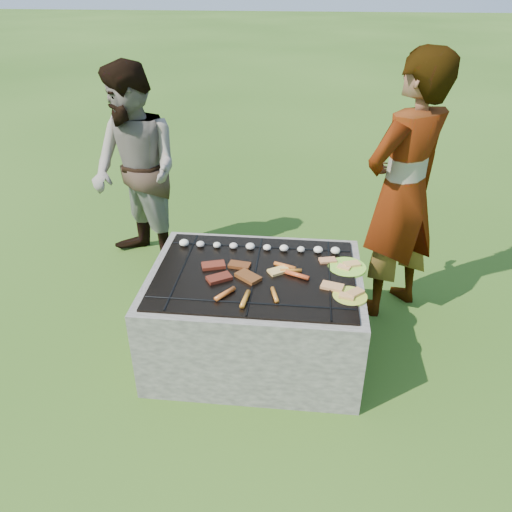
{
  "coord_description": "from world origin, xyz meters",
  "views": [
    {
      "loc": [
        0.27,
        -2.56,
        2.22
      ],
      "look_at": [
        0.0,
        0.05,
        0.7
      ],
      "focal_mm": 35.0,
      "sensor_mm": 36.0,
      "label": 1
    }
  ],
  "objects": [
    {
      "name": "mushrooms",
      "position": [
        -0.0,
        0.29,
        0.63
      ],
      "size": [
        1.06,
        0.06,
        0.04
      ],
      "color": "white",
      "rests_on": "fire_pit"
    },
    {
      "name": "plate_far",
      "position": [
        0.56,
        0.13,
        0.61
      ],
      "size": [
        0.27,
        0.27,
        0.03
      ],
      "color": "#CAFF3C",
      "rests_on": "fire_pit"
    },
    {
      "name": "plate_near",
      "position": [
        0.56,
        -0.19,
        0.61
      ],
      "size": [
        0.23,
        0.23,
        0.03
      ],
      "color": "yellow",
      "rests_on": "fire_pit"
    },
    {
      "name": "sausages",
      "position": [
        0.09,
        -0.13,
        0.63
      ],
      "size": [
        0.53,
        0.49,
        0.03
      ],
      "color": "orange",
      "rests_on": "fire_pit"
    },
    {
      "name": "pork_slabs",
      "position": [
        -0.15,
        -0.02,
        0.62
      ],
      "size": [
        0.4,
        0.28,
        0.02
      ],
      "color": "#A1301D",
      "rests_on": "fire_pit"
    },
    {
      "name": "cook",
      "position": [
        0.93,
        0.62,
        0.92
      ],
      "size": [
        0.8,
        0.77,
        1.84
      ],
      "primitive_type": "imported",
      "rotation": [
        0.0,
        0.0,
        3.83
      ],
      "color": "gray",
      "rests_on": "ground"
    },
    {
      "name": "bread_on_grate",
      "position": [
        0.34,
        0.0,
        0.62
      ],
      "size": [
        0.46,
        0.4,
        0.02
      ],
      "color": "#F5D47D",
      "rests_on": "fire_pit"
    },
    {
      "name": "fire_pit",
      "position": [
        0.0,
        0.0,
        0.28
      ],
      "size": [
        1.3,
        1.0,
        0.62
      ],
      "color": "#A0978E",
      "rests_on": "ground"
    },
    {
      "name": "lawn",
      "position": [
        0.0,
        0.0,
        0.0
      ],
      "size": [
        60.0,
        60.0,
        0.0
      ],
      "primitive_type": "plane",
      "color": "#274B12",
      "rests_on": "ground"
    },
    {
      "name": "bystander",
      "position": [
        -1.05,
        1.05,
        0.83
      ],
      "size": [
        1.02,
        1.0,
        1.66
      ],
      "primitive_type": "imported",
      "rotation": [
        0.0,
        0.0,
        -0.69
      ],
      "color": "gray",
      "rests_on": "ground"
    }
  ]
}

